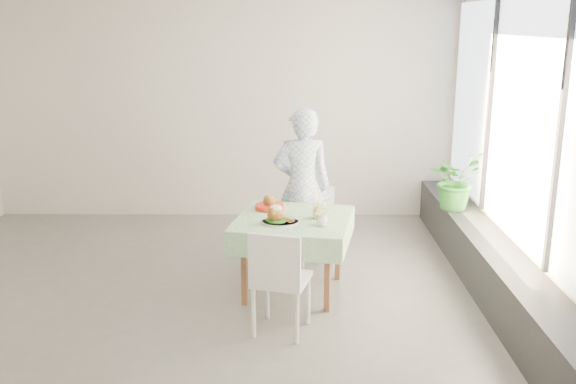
{
  "coord_description": "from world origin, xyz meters",
  "views": [
    {
      "loc": [
        0.9,
        -5.77,
        2.52
      ],
      "look_at": [
        0.86,
        0.01,
        0.98
      ],
      "focal_mm": 40.0,
      "sensor_mm": 36.0,
      "label": 1
    }
  ],
  "objects_px": {
    "chair_far": "(317,241)",
    "juice_cup_orange": "(318,211)",
    "diner": "(302,187)",
    "main_dish": "(278,217)",
    "potted_plant": "(455,180)",
    "chair_near": "(281,300)",
    "cafe_table": "(293,246)"
  },
  "relations": [
    {
      "from": "chair_near",
      "to": "potted_plant",
      "type": "xyz_separation_m",
      "value": [
        1.9,
        1.98,
        0.55
      ]
    },
    {
      "from": "cafe_table",
      "to": "juice_cup_orange",
      "type": "distance_m",
      "value": 0.42
    },
    {
      "from": "chair_near",
      "to": "chair_far",
      "type": "bearing_deg",
      "value": 77.22
    },
    {
      "from": "chair_near",
      "to": "cafe_table",
      "type": "bearing_deg",
      "value": 82.88
    },
    {
      "from": "chair_near",
      "to": "juice_cup_orange",
      "type": "distance_m",
      "value": 1.02
    },
    {
      "from": "main_dish",
      "to": "juice_cup_orange",
      "type": "xyz_separation_m",
      "value": [
        0.37,
        0.15,
        0.01
      ]
    },
    {
      "from": "chair_far",
      "to": "juice_cup_orange",
      "type": "bearing_deg",
      "value": -92.04
    },
    {
      "from": "potted_plant",
      "to": "main_dish",
      "type": "bearing_deg",
      "value": -145.73
    },
    {
      "from": "main_dish",
      "to": "potted_plant",
      "type": "xyz_separation_m",
      "value": [
        1.93,
        1.32,
        0.03
      ]
    },
    {
      "from": "main_dish",
      "to": "chair_near",
      "type": "bearing_deg",
      "value": -86.79
    },
    {
      "from": "cafe_table",
      "to": "potted_plant",
      "type": "xyz_separation_m",
      "value": [
        1.79,
        1.15,
        0.37
      ]
    },
    {
      "from": "cafe_table",
      "to": "diner",
      "type": "xyz_separation_m",
      "value": [
        0.09,
        0.8,
        0.38
      ]
    },
    {
      "from": "diner",
      "to": "potted_plant",
      "type": "height_order",
      "value": "diner"
    },
    {
      "from": "cafe_table",
      "to": "juice_cup_orange",
      "type": "xyz_separation_m",
      "value": [
        0.23,
        -0.02,
        0.35
      ]
    },
    {
      "from": "diner",
      "to": "juice_cup_orange",
      "type": "height_order",
      "value": "diner"
    },
    {
      "from": "chair_far",
      "to": "main_dish",
      "type": "relative_size",
      "value": 2.34
    },
    {
      "from": "diner",
      "to": "juice_cup_orange",
      "type": "relative_size",
      "value": 5.67
    },
    {
      "from": "chair_near",
      "to": "diner",
      "type": "bearing_deg",
      "value": 83.15
    },
    {
      "from": "cafe_table",
      "to": "potted_plant",
      "type": "relative_size",
      "value": 1.85
    },
    {
      "from": "cafe_table",
      "to": "potted_plant",
      "type": "distance_m",
      "value": 2.17
    },
    {
      "from": "juice_cup_orange",
      "to": "potted_plant",
      "type": "height_order",
      "value": "potted_plant"
    },
    {
      "from": "juice_cup_orange",
      "to": "cafe_table",
      "type": "bearing_deg",
      "value": 175.54
    },
    {
      "from": "cafe_table",
      "to": "main_dish",
      "type": "height_order",
      "value": "main_dish"
    },
    {
      "from": "cafe_table",
      "to": "chair_far",
      "type": "bearing_deg",
      "value": 71.43
    },
    {
      "from": "juice_cup_orange",
      "to": "diner",
      "type": "bearing_deg",
      "value": 99.6
    },
    {
      "from": "cafe_table",
      "to": "diner",
      "type": "height_order",
      "value": "diner"
    },
    {
      "from": "chair_near",
      "to": "diner",
      "type": "height_order",
      "value": "diner"
    },
    {
      "from": "chair_near",
      "to": "potted_plant",
      "type": "distance_m",
      "value": 2.8
    },
    {
      "from": "diner",
      "to": "cafe_table",
      "type": "bearing_deg",
      "value": 77.51
    },
    {
      "from": "chair_far",
      "to": "potted_plant",
      "type": "bearing_deg",
      "value": 14.02
    },
    {
      "from": "diner",
      "to": "main_dish",
      "type": "bearing_deg",
      "value": 70.54
    },
    {
      "from": "diner",
      "to": "potted_plant",
      "type": "xyz_separation_m",
      "value": [
        1.7,
        0.35,
        -0.01
      ]
    }
  ]
}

